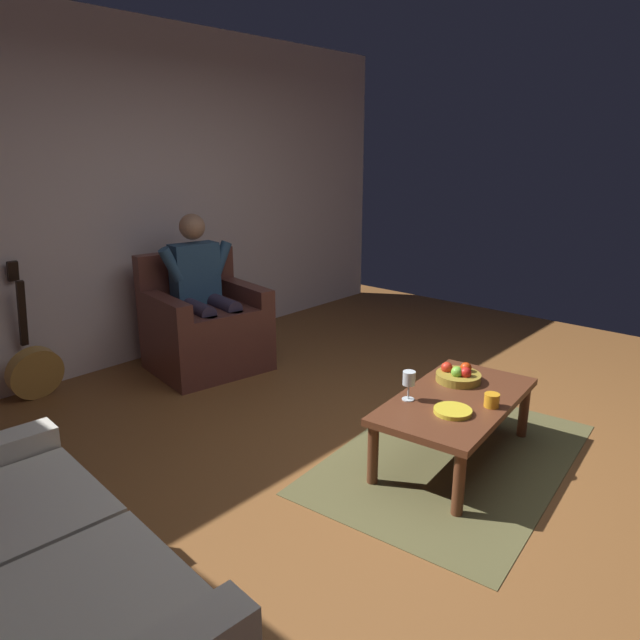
# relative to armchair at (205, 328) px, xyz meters

# --- Properties ---
(ground_plane) EXTENTS (6.78, 6.78, 0.00)m
(ground_plane) POSITION_rel_armchair_xyz_m (0.11, 2.21, -0.34)
(ground_plane) COLOR brown
(wall_back) EXTENTS (6.02, 0.06, 2.75)m
(wall_back) POSITION_rel_armchair_xyz_m (0.11, -0.64, 1.04)
(wall_back) COLOR silver
(wall_back) RESTS_ON ground
(rug) EXTENTS (1.92, 1.36, 0.01)m
(rug) POSITION_rel_armchair_xyz_m (-0.04, 2.27, -0.33)
(rug) COLOR brown
(rug) RESTS_ON ground
(armchair) EXTENTS (0.96, 0.89, 0.94)m
(armchair) POSITION_rel_armchair_xyz_m (0.00, 0.00, 0.00)
(armchair) COLOR brown
(armchair) RESTS_ON ground
(person_seated) EXTENTS (0.64, 0.63, 1.26)m
(person_seated) POSITION_rel_armchair_xyz_m (0.00, 0.01, 0.35)
(person_seated) COLOR #2C4D6D
(person_seated) RESTS_ON ground
(coffee_table) EXTENTS (1.17, 0.69, 0.39)m
(coffee_table) POSITION_rel_armchair_xyz_m (-0.04, 2.27, -0.00)
(coffee_table) COLOR #582D1B
(coffee_table) RESTS_ON ground
(guitar) EXTENTS (0.39, 0.23, 1.00)m
(guitar) POSITION_rel_armchair_xyz_m (1.20, -0.44, -0.11)
(guitar) COLOR #BA863C
(guitar) RESTS_ON ground
(wine_glass_near) EXTENTS (0.07, 0.07, 0.17)m
(wine_glass_near) POSITION_rel_armchair_xyz_m (0.18, 2.08, 0.17)
(wine_glass_near) COLOR silver
(wine_glass_near) RESTS_ON coffee_table
(fruit_bowl) EXTENTS (0.27, 0.27, 0.11)m
(fruit_bowl) POSITION_rel_armchair_xyz_m (-0.26, 2.16, 0.09)
(fruit_bowl) COLOR olive
(fruit_bowl) RESTS_ON coffee_table
(decorative_dish) EXTENTS (0.21, 0.21, 0.02)m
(decorative_dish) POSITION_rel_armchair_xyz_m (0.16, 2.36, 0.06)
(decorative_dish) COLOR gold
(decorative_dish) RESTS_ON coffee_table
(candle_jar) EXTENTS (0.08, 0.08, 0.08)m
(candle_jar) POSITION_rel_armchair_xyz_m (-0.05, 2.48, 0.09)
(candle_jar) COLOR orange
(candle_jar) RESTS_ON coffee_table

